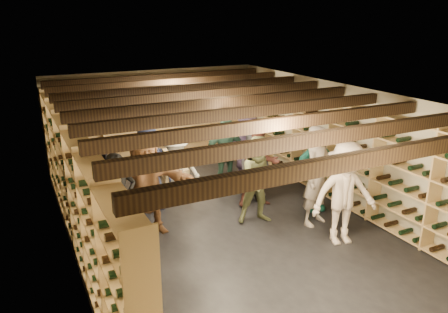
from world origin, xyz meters
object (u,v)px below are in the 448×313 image
Objects in this scene: person_0 at (99,189)px; person_12 at (255,161)px; person_3 at (345,194)px; person_10 at (225,153)px; crate_loose at (203,190)px; person_6 at (149,168)px; person_7 at (318,176)px; person_8 at (259,165)px; person_4 at (316,171)px; person_1 at (120,200)px; crate_stack_right at (174,163)px; person_5 at (146,185)px; person_2 at (260,180)px; crate_stack_left at (176,184)px; person_11 at (248,150)px; person_9 at (176,169)px.

person_0 is 1.14× the size of person_12.
person_10 is at bearing 116.58° from person_3.
crate_loose is 1.46m from person_6.
crate_loose is 0.27× the size of person_7.
person_3 is at bearing -88.87° from person_12.
person_8 is (3.13, -0.17, -0.00)m from person_0.
person_6 is 1.01× the size of person_10.
person_4 is at bearing -2.22° from person_0.
person_1 is at bearing -146.69° from crate_loose.
person_5 is at bearing -119.29° from crate_stack_right.
person_2 is 1.28m from person_4.
person_3 is 0.96× the size of person_7.
person_1 is at bearing -154.49° from person_5.
person_8 is (-0.91, 0.64, 0.06)m from person_4.
crate_stack_left is 1.64m from person_5.
person_6 reaches higher than crate_stack_right.
person_6 is at bearing -170.00° from person_10.
person_2 is at bearing -14.08° from person_1.
person_1 is 0.90× the size of person_3.
person_11 is (-0.59, 1.69, 0.05)m from person_4.
crate_loose is at bearing 118.37° from person_2.
person_4 is at bearing 35.43° from person_7.
crate_loose is 1.31m from person_12.
person_6 reaches higher than person_4.
person_4 is 1.36m from person_12.
person_3 reaches higher than person_0.
person_5 is at bearing -113.98° from person_9.
person_8 is at bearing -67.03° from crate_stack_right.
person_12 is (0.19, 0.52, -0.10)m from person_8.
person_8 is at bearing 74.71° from person_2.
person_8 is at bearing -23.24° from person_6.
person_9 is 1.69m from person_12.
crate_loose is at bearing 178.14° from person_11.
crate_stack_right is 0.41× the size of person_2.
person_3 is 3.09m from person_10.
person_2 is 0.89× the size of person_7.
person_5 is (-2.00, 0.51, 0.08)m from person_2.
person_7 is at bearing -10.79° from person_0.
person_2 is 0.75m from person_8.
crate_stack_right is 2.58m from person_8.
person_11 is (0.57, 0.00, 0.01)m from person_10.
person_0 is at bearing -153.03° from crate_stack_left.
person_9 is 0.88× the size of person_10.
person_3 is 0.79m from person_7.
crate_loose is (0.60, 0.00, -0.25)m from crate_stack_left.
person_2 is 2.23m from person_6.
person_3 is at bearing -35.26° from person_9.
person_8 is at bearing 5.96° from person_0.
person_5 is (-1.38, -2.46, 0.57)m from crate_stack_right.
crate_stack_right is at bearing 47.65° from person_1.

